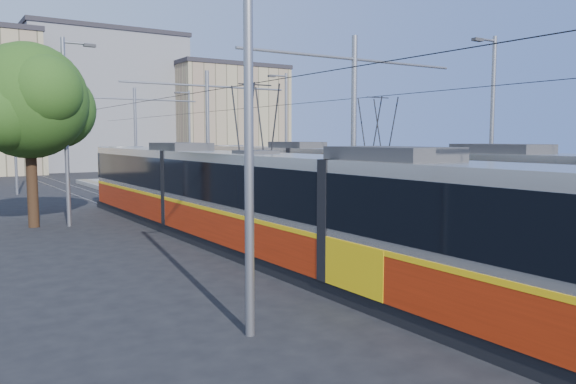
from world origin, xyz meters
TOP-DOWN VIEW (x-y plane):
  - ground at (0.00, 0.00)m, footprint 160.00×160.00m
  - platform at (0.00, 17.00)m, footprint 4.00×50.00m
  - tactile_strip_left at (-1.45, 17.00)m, footprint 0.70×50.00m
  - tactile_strip_right at (1.45, 17.00)m, footprint 0.70×50.00m
  - rails at (0.00, 17.00)m, footprint 8.71×70.00m
  - tram_left at (-3.60, 8.60)m, footprint 2.43×31.57m
  - tram_right at (3.60, 10.79)m, footprint 2.43×30.68m
  - catenary at (0.00, 14.15)m, footprint 9.20×70.00m
  - street_lamps at (-0.00, 21.00)m, footprint 15.18×38.22m
  - shelter at (0.08, 12.71)m, footprint 0.97×1.28m
  - tree at (-8.51, 18.79)m, footprint 5.35×4.94m
  - building_centre at (6.00, 64.00)m, footprint 18.36×14.28m
  - building_right at (20.00, 58.00)m, footprint 14.28×10.20m

SIDE VIEW (x-z plane):
  - ground at x=0.00m, z-range 0.00..0.00m
  - rails at x=0.00m, z-range 0.00..0.03m
  - platform at x=0.00m, z-range 0.00..0.30m
  - tactile_strip_left at x=-1.45m, z-range 0.30..0.31m
  - tactile_strip_right at x=1.45m, z-range 0.30..0.31m
  - shelter at x=0.08m, z-range 0.36..2.87m
  - tram_left at x=-3.60m, z-range -1.04..4.46m
  - tram_right at x=3.60m, z-range -0.89..4.61m
  - street_lamps at x=0.00m, z-range 0.18..8.18m
  - catenary at x=0.00m, z-range 1.02..8.02m
  - tree at x=-8.51m, z-range 1.37..9.14m
  - building_right at x=20.00m, z-range 0.01..12.96m
  - building_centre at x=6.00m, z-range 0.01..16.39m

